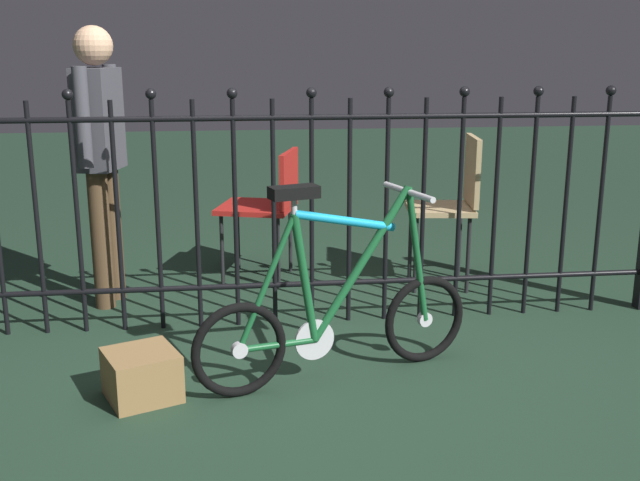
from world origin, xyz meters
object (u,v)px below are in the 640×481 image
chair_tan (454,196)px  chair_red (269,200)px  person_visitor (100,145)px  bicycle (336,312)px  display_crate (142,375)px

chair_tan → chair_red: bearing=166.5°
chair_tan → person_visitor: 2.04m
person_visitor → bicycle: bearing=-45.6°
chair_red → display_crate: size_ratio=2.93×
person_visitor → chair_red: bearing=20.6°
chair_red → display_crate: (-0.61, -1.60, -0.40)m
bicycle → chair_red: size_ratio=1.55×
chair_tan → chair_red: (-1.09, 0.26, -0.05)m
person_visitor → display_crate: person_visitor is taller
person_visitor → display_crate: bearing=-76.2°
chair_tan → display_crate: bearing=-141.8°
chair_tan → person_visitor: bearing=-177.6°
bicycle → display_crate: size_ratio=4.55×
chair_red → display_crate: 1.76m
chair_red → bicycle: bearing=-82.1°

